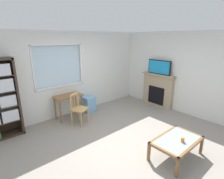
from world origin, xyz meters
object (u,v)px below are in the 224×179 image
at_px(desk_under_window, 68,100).
at_px(sippy_cup, 183,140).
at_px(fireplace, 158,90).
at_px(tv, 159,67).
at_px(plastic_drawer_unit, 89,104).
at_px(coffee_table, 177,142).
at_px(wooden_chair, 78,108).

height_order(desk_under_window, sippy_cup, desk_under_window).
bearing_deg(fireplace, tv, 180.00).
distance_m(plastic_drawer_unit, tv, 2.70).
bearing_deg(fireplace, coffee_table, -137.71).
distance_m(plastic_drawer_unit, coffee_table, 3.18).
relative_size(wooden_chair, fireplace, 0.73).
xyz_separation_m(fireplace, tv, (-0.02, 0.00, 0.82)).
distance_m(plastic_drawer_unit, sippy_cup, 3.30).
bearing_deg(sippy_cup, coffee_table, 92.37).
height_order(desk_under_window, wooden_chair, wooden_chair).
xyz_separation_m(wooden_chair, fireplace, (2.84, -0.67, 0.12)).
xyz_separation_m(desk_under_window, coffee_table, (0.74, -3.13, -0.24)).
bearing_deg(coffee_table, tv, 42.53).
relative_size(desk_under_window, coffee_table, 0.77).
distance_m(wooden_chair, sippy_cup, 2.82).
bearing_deg(tv, desk_under_window, 157.36).
bearing_deg(fireplace, desk_under_window, 157.49).
bearing_deg(fireplace, sippy_cup, -136.05).
xyz_separation_m(wooden_chair, tv, (2.82, -0.67, 0.94)).
height_order(fireplace, coffee_table, fireplace).
relative_size(tv, coffee_table, 0.81).
bearing_deg(desk_under_window, sippy_cup, -77.10).
height_order(wooden_chair, plastic_drawer_unit, wooden_chair).
bearing_deg(sippy_cup, desk_under_window, 102.90).
bearing_deg(desk_under_window, tv, -22.64).
relative_size(desk_under_window, sippy_cup, 9.03).
bearing_deg(coffee_table, wooden_chair, 105.15).
bearing_deg(wooden_chair, tv, -13.41).
distance_m(desk_under_window, fireplace, 3.11).
height_order(wooden_chair, tv, tv).
xyz_separation_m(desk_under_window, fireplace, (2.87, -1.19, -0.01)).
bearing_deg(sippy_cup, plastic_drawer_unit, 89.89).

